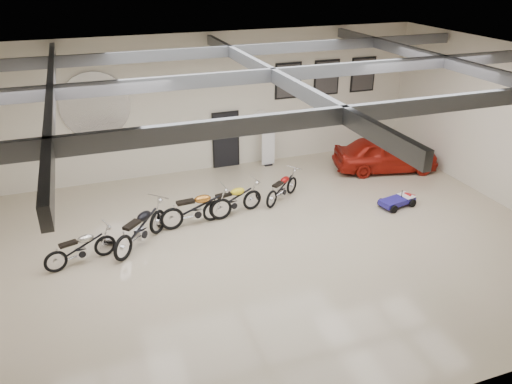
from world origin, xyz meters
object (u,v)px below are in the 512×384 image
object	(u,v)px
motorcycle_silver	(80,247)
motorcycle_black	(140,227)
motorcycle_yellow	(232,199)
go_kart	(400,198)
motorcycle_red	(282,187)
vintage_car	(386,154)
motorcycle_gold	(197,207)
banner_stand	(268,142)

from	to	relation	value
motorcycle_silver	motorcycle_black	xyz separation A→B (m)	(1.61, 0.36, 0.10)
motorcycle_yellow	go_kart	bearing A→B (deg)	-25.37
motorcycle_red	vintage_car	world-z (taller)	vintage_car
motorcycle_red	vintage_car	xyz separation A→B (m)	(4.62, 1.06, 0.18)
motorcycle_gold	motorcycle_red	size ratio (longest dim) A/B	1.20
motorcycle_silver	motorcycle_black	size ratio (longest dim) A/B	0.83
motorcycle_yellow	motorcycle_red	world-z (taller)	motorcycle_yellow
banner_stand	motorcycle_red	size ratio (longest dim) A/B	1.04
motorcycle_yellow	vintage_car	world-z (taller)	vintage_car
motorcycle_red	go_kart	size ratio (longest dim) A/B	1.24
motorcycle_yellow	go_kart	xyz separation A→B (m)	(5.28, -1.23, -0.26)
banner_stand	motorcycle_gold	size ratio (longest dim) A/B	0.86
banner_stand	vintage_car	size ratio (longest dim) A/B	0.50
banner_stand	go_kart	size ratio (longest dim) A/B	1.29
motorcycle_black	motorcycle_red	xyz separation A→B (m)	(4.77, 1.33, -0.11)
motorcycle_red	motorcycle_gold	bearing A→B (deg)	156.12
motorcycle_gold	motorcycle_yellow	xyz separation A→B (m)	(1.19, 0.23, -0.04)
motorcycle_red	motorcycle_silver	bearing A→B (deg)	158.65
go_kart	vintage_car	distance (m)	2.99
motorcycle_gold	go_kart	distance (m)	6.55
motorcycle_red	motorcycle_black	bearing A→B (deg)	159.39
go_kart	vintage_car	world-z (taller)	vintage_car
go_kart	motorcycle_red	bearing A→B (deg)	143.00
motorcycle_yellow	vintage_car	xyz separation A→B (m)	(6.46, 1.49, 0.12)
motorcycle_silver	vintage_car	bearing A→B (deg)	-2.66
motorcycle_gold	vintage_car	world-z (taller)	vintage_car
motorcycle_silver	go_kart	distance (m)	9.83
banner_stand	vintage_car	world-z (taller)	banner_stand
motorcycle_black	vintage_car	world-z (taller)	vintage_car
motorcycle_black	motorcycle_yellow	size ratio (longest dim) A/B	1.10
banner_stand	motorcycle_black	xyz separation A→B (m)	(-5.44, -4.33, -0.36)
motorcycle_red	go_kart	bearing A→B (deg)	-61.93
motorcycle_silver	vintage_car	distance (m)	11.34
motorcycle_yellow	vintage_car	distance (m)	6.63
motorcycle_black	go_kart	size ratio (longest dim) A/B	1.52
banner_stand	motorcycle_red	bearing A→B (deg)	-103.69
motorcycle_gold	go_kart	xyz separation A→B (m)	(6.47, -1.00, -0.30)
go_kart	motorcycle_yellow	bearing A→B (deg)	155.64
motorcycle_yellow	go_kart	distance (m)	5.42
vintage_car	motorcycle_yellow	bearing A→B (deg)	116.34
motorcycle_black	go_kart	bearing A→B (deg)	-47.69
motorcycle_silver	vintage_car	xyz separation A→B (m)	(11.01, 2.75, 0.17)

